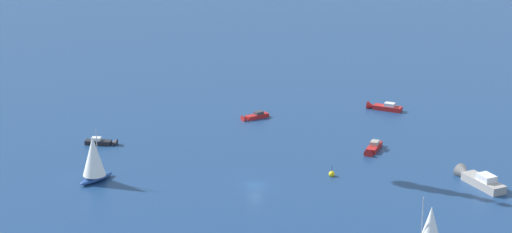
{
  "coord_description": "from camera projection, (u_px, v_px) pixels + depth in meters",
  "views": [
    {
      "loc": [
        148.99,
        -43.13,
        62.69
      ],
      "look_at": [
        0.11,
        0.1,
        12.77
      ],
      "focal_mm": 66.86,
      "sensor_mm": 36.0,
      "label": 1
    }
  ],
  "objects": [
    {
      "name": "motorboat_near_centre",
      "position": [
        103.0,
        142.0,
        187.26
      ],
      "size": [
        4.01,
        6.5,
        1.85
      ],
      "color": "black",
      "rests_on": "ground_plane"
    },
    {
      "name": "motorboat_far_stbd",
      "position": [
        478.0,
        179.0,
        167.36
      ],
      "size": [
        11.47,
        4.7,
        3.24
      ],
      "color": "#9E9993",
      "rests_on": "ground_plane"
    },
    {
      "name": "motorboat_offshore",
      "position": [
        254.0,
        116.0,
        202.93
      ],
      "size": [
        3.39,
        6.47,
        1.82
      ],
      "color": "#B21E1E",
      "rests_on": "ground_plane"
    },
    {
      "name": "ground_plane",
      "position": [
        255.0,
        186.0,
        166.86
      ],
      "size": [
        2000.0,
        2000.0,
        0.0
      ],
      "primitive_type": "plane",
      "color": "navy"
    },
    {
      "name": "sailboat_far_port",
      "position": [
        94.0,
        159.0,
        167.42
      ],
      "size": [
        5.98,
        7.18,
        9.46
      ],
      "color": "#23478C",
      "rests_on": "ground_plane"
    },
    {
      "name": "marker_buoy",
      "position": [
        332.0,
        174.0,
        171.1
      ],
      "size": [
        1.1,
        1.1,
        2.1
      ],
      "color": "yellow",
      "rests_on": "ground_plane"
    },
    {
      "name": "motorboat_ahead",
      "position": [
        373.0,
        148.0,
        183.54
      ],
      "size": [
        6.82,
        5.87,
        2.09
      ],
      "color": "#B21E1E",
      "rests_on": "ground_plane"
    },
    {
      "name": "motorboat_trailing",
      "position": [
        383.0,
        107.0,
        209.01
      ],
      "size": [
        6.68,
        7.1,
        2.25
      ],
      "color": "#B21E1E",
      "rests_on": "ground_plane"
    }
  ]
}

